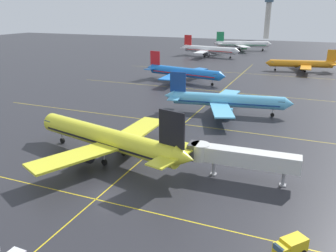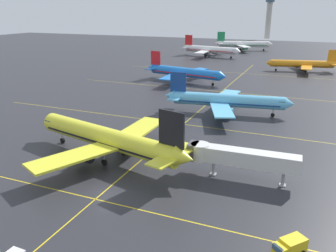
# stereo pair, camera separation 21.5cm
# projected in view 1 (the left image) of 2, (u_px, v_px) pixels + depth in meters

# --- Properties ---
(ground_plane) EXTENTS (600.00, 600.00, 0.00)m
(ground_plane) POSITION_uv_depth(u_px,v_px,m) (103.00, 193.00, 55.58)
(ground_plane) COLOR #28282D
(airliner_front_gate) EXTENTS (39.56, 33.62, 12.39)m
(airliner_front_gate) POSITION_uv_depth(u_px,v_px,m) (108.00, 138.00, 67.22)
(airliner_front_gate) COLOR yellow
(airliner_front_gate) RESTS_ON ground
(airliner_second_row) EXTENTS (36.08, 30.80, 11.23)m
(airliner_second_row) POSITION_uv_depth(u_px,v_px,m) (226.00, 100.00, 96.56)
(airliner_second_row) COLOR #5BB7E5
(airliner_second_row) RESTS_ON ground
(airliner_third_row) EXTENTS (36.58, 31.10, 11.42)m
(airliner_third_row) POSITION_uv_depth(u_px,v_px,m) (183.00, 72.00, 138.84)
(airliner_third_row) COLOR blue
(airliner_third_row) RESTS_ON ground
(airliner_far_left_stand) EXTENTS (33.14, 28.15, 10.37)m
(airliner_far_left_stand) POSITION_uv_depth(u_px,v_px,m) (302.00, 64.00, 162.29)
(airliner_far_left_stand) COLOR orange
(airliner_far_left_stand) RESTS_ON ground
(airliner_far_right_stand) EXTENTS (39.82, 33.86, 12.43)m
(airliner_far_right_stand) POSITION_uv_depth(u_px,v_px,m) (209.00, 50.00, 212.12)
(airliner_far_right_stand) COLOR white
(airliner_far_right_stand) RESTS_ON ground
(airliner_distant_taxiway) EXTENTS (40.12, 34.27, 12.74)m
(airliner_distant_taxiway) POSITION_uv_depth(u_px,v_px,m) (242.00, 44.00, 243.63)
(airliner_distant_taxiway) COLOR white
(airliner_distant_taxiway) RESTS_ON ground
(taxiway_markings) EXTENTS (114.98, 175.42, 0.01)m
(taxiway_markings) POSITION_uv_depth(u_px,v_px,m) (205.00, 105.00, 106.15)
(taxiway_markings) COLOR yellow
(taxiway_markings) RESTS_ON ground
(service_truck_red_van) EXTENTS (4.08, 4.31, 2.10)m
(service_truck_red_van) POSITION_uv_depth(u_px,v_px,m) (290.00, 246.00, 41.42)
(service_truck_red_van) COLOR yellow
(service_truck_red_van) RESTS_ON ground
(jet_bridge) EXTENTS (19.17, 3.75, 5.58)m
(jet_bridge) POSITION_uv_depth(u_px,v_px,m) (234.00, 157.00, 59.43)
(jet_bridge) COLOR silver
(jet_bridge) RESTS_ON ground
(control_tower) EXTENTS (8.82, 8.82, 39.04)m
(control_tower) POSITION_uv_depth(u_px,v_px,m) (268.00, 15.00, 334.62)
(control_tower) COLOR #ADA89E
(control_tower) RESTS_ON ground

